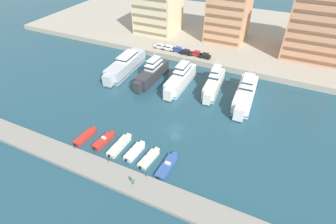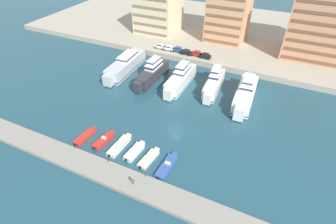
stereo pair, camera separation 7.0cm
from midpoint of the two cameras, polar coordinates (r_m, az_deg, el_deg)
ground_plane at (r=64.80m, az=1.70°, el=-3.81°), size 400.00×400.00×0.00m
quay_promenade at (r=122.51m, az=15.43°, el=16.33°), size 180.00×70.00×1.92m
pier_dock at (r=53.31m, az=-6.76°, el=-15.55°), size 120.00×5.35×0.81m
yacht_silver_far_left at (r=89.29m, az=-9.24°, el=10.08°), size 5.88×22.44×7.14m
yacht_charcoal_left at (r=83.34m, az=-3.47°, el=8.57°), size 4.42×18.22×8.46m
yacht_ivory_mid_left at (r=80.10m, az=2.75°, el=7.32°), size 4.34×18.72×8.48m
yacht_ivory_center_left at (r=78.86m, az=10.01°, el=6.28°), size 4.68×17.00×8.74m
yacht_white_center at (r=75.95m, az=16.52°, el=3.89°), size 5.56×19.71×8.70m
motorboat_red_far_left at (r=65.28m, az=-17.57°, el=-5.10°), size 2.38×7.01×0.87m
motorboat_red_left at (r=62.93m, az=-13.82°, el=-6.02°), size 2.53×6.77×1.43m
motorboat_cream_mid_left at (r=60.94m, az=-10.48°, el=-7.17°), size 2.27×8.04×1.51m
motorboat_white_center_left at (r=59.08m, az=-7.26°, el=-8.51°), size 2.43×6.62×1.56m
motorboat_cream_center at (r=57.62m, az=-4.14°, el=-9.99°), size 2.70×6.82×1.25m
motorboat_blue_center_right at (r=56.10m, az=-0.20°, el=-11.61°), size 2.39×8.05×1.13m
car_white_far_left at (r=100.51m, az=-1.74°, el=14.18°), size 4.13×1.98×1.80m
car_white_left at (r=99.02m, az=0.14°, el=13.82°), size 4.13×1.99×1.80m
car_blue_mid_left at (r=97.83m, az=2.20°, el=13.49°), size 4.12×1.95×1.80m
car_black_center_left at (r=95.93m, az=4.07°, el=12.91°), size 4.10×1.92×1.80m
car_red_center at (r=95.20m, az=6.29°, el=12.58°), size 4.11×1.94×1.80m
car_black_center_right at (r=93.92m, az=8.15°, el=12.06°), size 4.11×1.94×1.80m
apartment_block_far_left at (r=114.95m, az=-2.12°, el=21.20°), size 16.49×15.63×18.84m
apartment_block_left at (r=108.37m, az=13.27°, el=20.77°), size 14.66×15.73×24.22m
apartment_block_mid_left at (r=104.36m, az=30.79°, el=16.79°), size 21.00×17.66×26.74m
pedestrian_near_edge at (r=52.23m, az=-7.66°, el=-14.60°), size 0.65×0.37×1.75m
bollard_west at (r=62.27m, az=-19.65°, el=-7.23°), size 0.20×0.20×0.61m
bollard_west_mid at (r=57.45m, az=-12.85°, el=-10.22°), size 0.20×0.20×0.61m
bollard_east_mid at (r=53.73m, az=-4.82°, el=-13.51°), size 0.20×0.20×0.61m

